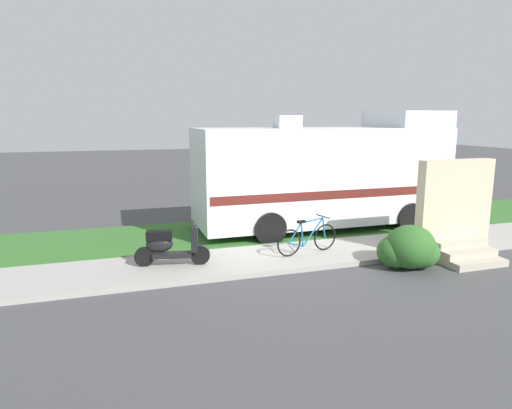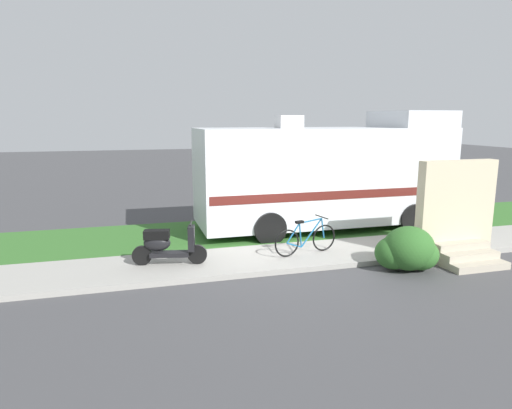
{
  "view_description": "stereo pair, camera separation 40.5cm",
  "coord_description": "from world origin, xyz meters",
  "views": [
    {
      "loc": [
        -3.6,
        -10.86,
        3.36
      ],
      "look_at": [
        -0.04,
        0.3,
        1.1
      ],
      "focal_mm": 31.26,
      "sensor_mm": 36.0,
      "label": 1
    },
    {
      "loc": [
        -3.21,
        -10.98,
        3.36
      ],
      "look_at": [
        -0.04,
        0.3,
        1.1
      ],
      "focal_mm": 31.26,
      "sensor_mm": 36.0,
      "label": 2
    }
  ],
  "objects": [
    {
      "name": "porch_steps",
      "position": [
        4.26,
        -2.29,
        0.97
      ],
      "size": [
        2.0,
        1.26,
        2.4
      ],
      "color": "#B2A893",
      "rests_on": "ground"
    },
    {
      "name": "bicycle",
      "position": [
        0.79,
        -1.25,
        0.5
      ],
      "size": [
        1.71,
        0.55,
        0.89
      ],
      "color": "black",
      "rests_on": "ground"
    },
    {
      "name": "scooter",
      "position": [
        -2.54,
        -1.15,
        0.58
      ],
      "size": [
        1.66,
        0.61,
        0.97
      ],
      "color": "black",
      "rests_on": "ground"
    },
    {
      "name": "sidewalk",
      "position": [
        0.0,
        -1.2,
        0.06
      ],
      "size": [
        24.0,
        2.0,
        0.12
      ],
      "color": "#9E9B93",
      "rests_on": "ground"
    },
    {
      "name": "ground_plane",
      "position": [
        0.0,
        0.0,
        0.0
      ],
      "size": [
        80.0,
        80.0,
        0.0
      ],
      "primitive_type": "plane",
      "color": "#424244"
    },
    {
      "name": "bottle_spare",
      "position": [
        5.27,
        -0.98,
        0.24
      ],
      "size": [
        0.06,
        0.06,
        0.28
      ],
      "color": "#19722D",
      "rests_on": "ground"
    },
    {
      "name": "grass_strip",
      "position": [
        0.0,
        1.5,
        0.04
      ],
      "size": [
        24.0,
        3.4,
        0.08
      ],
      "color": "#336628",
      "rests_on": "ground"
    },
    {
      "name": "bush_by_porch",
      "position": [
        2.64,
        -2.69,
        0.47
      ],
      "size": [
        1.4,
        1.05,
        0.99
      ],
      "color": "#2D6026",
      "rests_on": "ground"
    },
    {
      "name": "bottle_green",
      "position": [
        3.75,
        -1.29,
        0.25
      ],
      "size": [
        0.07,
        0.07,
        0.3
      ],
      "color": "navy",
      "rests_on": "ground"
    },
    {
      "name": "motorhome_rv",
      "position": [
        2.51,
        1.37,
        1.71
      ],
      "size": [
        7.64,
        2.69,
        3.6
      ],
      "color": "silver",
      "rests_on": "ground"
    },
    {
      "name": "pickup_truck_near",
      "position": [
        5.8,
        6.23,
        0.97
      ],
      "size": [
        5.72,
        2.32,
        1.82
      ],
      "color": "#B7B29E",
      "rests_on": "ground"
    }
  ]
}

